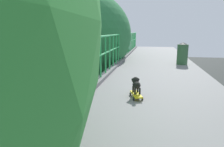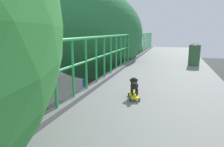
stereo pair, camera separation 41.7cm
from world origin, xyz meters
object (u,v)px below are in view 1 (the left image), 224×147
at_px(small_dog, 136,84).
at_px(litter_bin, 182,53).
at_px(city_bus, 88,70).
at_px(toy_skateboard, 136,94).
at_px(car_white_sixth, 42,116).
at_px(car_black_fifth, 58,145).

height_order(small_dog, litter_bin, litter_bin).
bearing_deg(city_bus, toy_skateboard, -70.14).
bearing_deg(small_dog, city_bus, 109.89).
distance_m(car_white_sixth, toy_skateboard, 14.68).
height_order(car_black_fifth, toy_skateboard, toy_skateboard).
height_order(car_black_fifth, litter_bin, litter_bin).
xyz_separation_m(city_bus, toy_skateboard, (8.87, -24.54, 4.49)).
bearing_deg(litter_bin, car_black_fifth, 160.64).
distance_m(car_black_fifth, small_dog, 10.17).
xyz_separation_m(small_dog, litter_bin, (1.41, 4.27, 0.17)).
height_order(car_black_fifth, small_dog, small_dog).
bearing_deg(car_black_fifth, city_bus, 101.73).
height_order(car_white_sixth, small_dog, small_dog).
bearing_deg(car_black_fifth, litter_bin, -19.36).
xyz_separation_m(city_bus, litter_bin, (10.26, -20.20, 4.86)).
xyz_separation_m(car_white_sixth, litter_bin, (9.80, -6.27, 6.03)).
height_order(toy_skateboard, small_dog, small_dog).
bearing_deg(toy_skateboard, small_dog, 98.05).
distance_m(city_bus, litter_bin, 23.17).
distance_m(car_black_fifth, litter_bin, 9.16).
relative_size(toy_skateboard, litter_bin, 0.58).
height_order(car_white_sixth, litter_bin, litter_bin).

